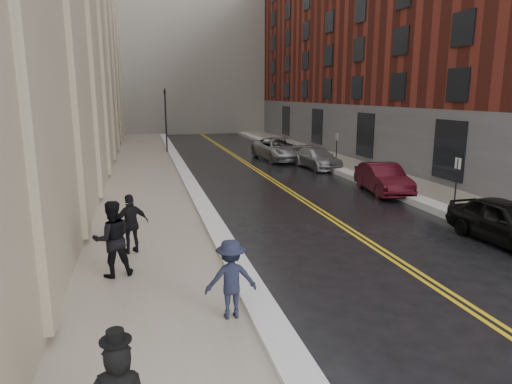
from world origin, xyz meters
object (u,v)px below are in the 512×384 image
pedestrian_a (112,239)px  pedestrian_b (231,279)px  car_maroon (383,178)px  pedestrian_c (131,224)px  car_silver_near (317,158)px  car_black (508,222)px  car_silver_far (279,149)px

pedestrian_a → pedestrian_b: 3.86m
car_maroon → pedestrian_c: size_ratio=2.49×
car_maroon → car_silver_near: size_ratio=0.96×
car_black → pedestrian_b: size_ratio=2.52×
car_silver_far → pedestrian_b: bearing=-114.5°
car_silver_far → pedestrian_b: pedestrian_b is taller
pedestrian_c → car_silver_near: bearing=-148.3°
car_maroon → car_silver_far: size_ratio=0.75×
car_silver_near → pedestrian_b: (-9.43, -19.04, 0.33)m
car_black → car_silver_near: 16.05m
car_maroon → pedestrian_a: bearing=-138.6°
pedestrian_a → pedestrian_b: bearing=118.0°
car_maroon → car_black: bearing=-82.4°
car_maroon → car_silver_far: (-1.60, 12.20, 0.09)m
pedestrian_c → car_maroon: bearing=-171.3°
pedestrian_a → pedestrian_b: size_ratio=1.17×
pedestrian_b → car_black: bearing=-161.7°
car_silver_near → pedestrian_a: (-11.95, -16.11, 0.48)m
car_maroon → car_silver_near: car_maroon is taller
pedestrian_c → pedestrian_a: bearing=56.1°
car_black → car_silver_far: 20.26m
car_silver_near → car_silver_far: bearing=101.9°
car_silver_near → pedestrian_c: (-11.51, -14.40, 0.37)m
car_maroon → pedestrian_b: 14.66m
car_maroon → car_silver_near: (-0.27, 8.05, -0.06)m
car_silver_far → pedestrian_c: (-10.19, -18.56, 0.22)m
car_silver_far → pedestrian_b: 24.57m
pedestrian_c → car_silver_far: bearing=-138.4°
car_maroon → car_silver_far: car_silver_far is taller
car_black → pedestrian_c: 11.85m
pedestrian_c → pedestrian_b: bearing=94.6°
car_black → pedestrian_c: (-11.73, 1.65, 0.31)m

